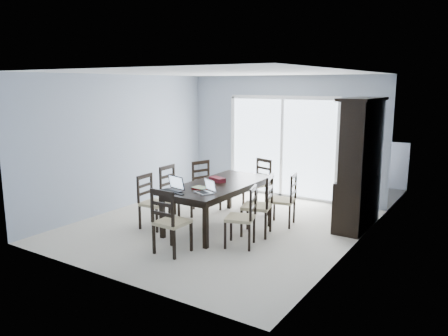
{
  "coord_description": "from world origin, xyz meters",
  "views": [
    {
      "loc": [
        4.0,
        -6.06,
        2.42
      ],
      "look_at": [
        0.1,
        0.0,
        1.03
      ],
      "focal_mm": 35.0,
      "sensor_mm": 36.0,
      "label": 1
    }
  ],
  "objects_px": {
    "laptop_dark": "(169,188)",
    "hot_tub": "(270,161)",
    "chair_right_near": "(246,210)",
    "chair_end_far": "(260,177)",
    "china_hutch": "(360,165)",
    "chair_left_near": "(150,195)",
    "cell_phone": "(180,194)",
    "chair_right_far": "(287,194)",
    "chair_right_mid": "(263,199)",
    "chair_left_mid": "(172,186)",
    "game_box": "(217,180)",
    "laptop_silver": "(203,190)",
    "dining_table": "(219,188)",
    "chair_left_far": "(204,180)",
    "chair_end_near": "(168,215)"
  },
  "relations": [
    {
      "from": "dining_table",
      "to": "chair_right_near",
      "type": "xyz_separation_m",
      "value": [
        0.89,
        -0.61,
        -0.1
      ]
    },
    {
      "from": "cell_phone",
      "to": "chair_right_mid",
      "type": "bearing_deg",
      "value": 51.23
    },
    {
      "from": "dining_table",
      "to": "laptop_dark",
      "type": "distance_m",
      "value": 0.99
    },
    {
      "from": "dining_table",
      "to": "hot_tub",
      "type": "relative_size",
      "value": 1.04
    },
    {
      "from": "chair_right_far",
      "to": "chair_right_mid",
      "type": "bearing_deg",
      "value": 158.0
    },
    {
      "from": "chair_right_far",
      "to": "game_box",
      "type": "xyz_separation_m",
      "value": [
        -1.08,
        -0.55,
        0.22
      ]
    },
    {
      "from": "dining_table",
      "to": "chair_end_near",
      "type": "height_order",
      "value": "chair_end_near"
    },
    {
      "from": "chair_end_far",
      "to": "laptop_dark",
      "type": "bearing_deg",
      "value": 100.53
    },
    {
      "from": "laptop_dark",
      "to": "hot_tub",
      "type": "xyz_separation_m",
      "value": [
        -0.55,
        4.6,
        -0.3
      ]
    },
    {
      "from": "chair_left_near",
      "to": "chair_end_far",
      "type": "distance_m",
      "value": 2.43
    },
    {
      "from": "dining_table",
      "to": "chair_left_near",
      "type": "bearing_deg",
      "value": -143.41
    },
    {
      "from": "chair_end_far",
      "to": "laptop_silver",
      "type": "distance_m",
      "value": 2.26
    },
    {
      "from": "chair_right_far",
      "to": "laptop_silver",
      "type": "relative_size",
      "value": 2.95
    },
    {
      "from": "laptop_dark",
      "to": "hot_tub",
      "type": "distance_m",
      "value": 4.64
    },
    {
      "from": "chair_end_far",
      "to": "chair_right_mid",
      "type": "bearing_deg",
      "value": 136.81
    },
    {
      "from": "china_hutch",
      "to": "chair_end_near",
      "type": "distance_m",
      "value": 3.38
    },
    {
      "from": "chair_right_far",
      "to": "chair_end_near",
      "type": "xyz_separation_m",
      "value": [
        -0.87,
        -2.14,
        0.03
      ]
    },
    {
      "from": "chair_left_mid",
      "to": "chair_right_far",
      "type": "relative_size",
      "value": 1.05
    },
    {
      "from": "dining_table",
      "to": "laptop_silver",
      "type": "xyz_separation_m",
      "value": [
        0.16,
        -0.69,
        0.13
      ]
    },
    {
      "from": "cell_phone",
      "to": "hot_tub",
      "type": "bearing_deg",
      "value": 105.4
    },
    {
      "from": "game_box",
      "to": "cell_phone",
      "type": "bearing_deg",
      "value": -88.67
    },
    {
      "from": "chair_right_mid",
      "to": "laptop_silver",
      "type": "relative_size",
      "value": 3.21
    },
    {
      "from": "laptop_silver",
      "to": "game_box",
      "type": "relative_size",
      "value": 1.2
    },
    {
      "from": "china_hutch",
      "to": "laptop_dark",
      "type": "relative_size",
      "value": 5.57
    },
    {
      "from": "chair_right_far",
      "to": "china_hutch",
      "type": "bearing_deg",
      "value": -71.77
    },
    {
      "from": "dining_table",
      "to": "chair_end_near",
      "type": "relative_size",
      "value": 1.95
    },
    {
      "from": "china_hutch",
      "to": "laptop_silver",
      "type": "distance_m",
      "value": 2.7
    },
    {
      "from": "chair_end_far",
      "to": "hot_tub",
      "type": "xyz_separation_m",
      "value": [
        -0.84,
        2.13,
        -0.07
      ]
    },
    {
      "from": "chair_right_mid",
      "to": "chair_end_far",
      "type": "xyz_separation_m",
      "value": [
        -0.89,
        1.57,
        -0.04
      ]
    },
    {
      "from": "chair_left_mid",
      "to": "cell_phone",
      "type": "xyz_separation_m",
      "value": [
        0.88,
        -0.88,
        0.16
      ]
    },
    {
      "from": "chair_right_far",
      "to": "laptop_silver",
      "type": "distance_m",
      "value": 1.59
    },
    {
      "from": "chair_left_mid",
      "to": "laptop_silver",
      "type": "distance_m",
      "value": 1.28
    },
    {
      "from": "hot_tub",
      "to": "chair_left_near",
      "type": "bearing_deg",
      "value": -90.87
    },
    {
      "from": "chair_left_far",
      "to": "cell_phone",
      "type": "relative_size",
      "value": 8.91
    },
    {
      "from": "china_hutch",
      "to": "laptop_dark",
      "type": "distance_m",
      "value": 3.21
    },
    {
      "from": "dining_table",
      "to": "laptop_dark",
      "type": "bearing_deg",
      "value": -109.74
    },
    {
      "from": "chair_left_far",
      "to": "chair_left_near",
      "type": "bearing_deg",
      "value": 14.24
    },
    {
      "from": "hot_tub",
      "to": "laptop_dark",
      "type": "bearing_deg",
      "value": -83.2
    },
    {
      "from": "chair_right_far",
      "to": "chair_end_near",
      "type": "bearing_deg",
      "value": 146.35
    },
    {
      "from": "chair_end_far",
      "to": "laptop_silver",
      "type": "relative_size",
      "value": 3.03
    },
    {
      "from": "chair_right_mid",
      "to": "hot_tub",
      "type": "bearing_deg",
      "value": 9.76
    },
    {
      "from": "chair_right_near",
      "to": "chair_end_far",
      "type": "distance_m",
      "value": 2.35
    },
    {
      "from": "china_hutch",
      "to": "chair_right_near",
      "type": "relative_size",
      "value": 2.04
    },
    {
      "from": "laptop_silver",
      "to": "cell_phone",
      "type": "bearing_deg",
      "value": -106.31
    },
    {
      "from": "china_hutch",
      "to": "chair_left_near",
      "type": "relative_size",
      "value": 2.09
    },
    {
      "from": "chair_left_mid",
      "to": "chair_right_mid",
      "type": "distance_m",
      "value": 1.81
    },
    {
      "from": "chair_left_near",
      "to": "cell_phone",
      "type": "xyz_separation_m",
      "value": [
        0.87,
        -0.27,
        0.2
      ]
    },
    {
      "from": "dining_table",
      "to": "cell_phone",
      "type": "xyz_separation_m",
      "value": [
        -0.08,
        -0.97,
        0.08
      ]
    },
    {
      "from": "chair_left_mid",
      "to": "game_box",
      "type": "xyz_separation_m",
      "value": [
        0.85,
        0.2,
        0.19
      ]
    },
    {
      "from": "chair_right_far",
      "to": "laptop_silver",
      "type": "height_order",
      "value": "chair_right_far"
    }
  ]
}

